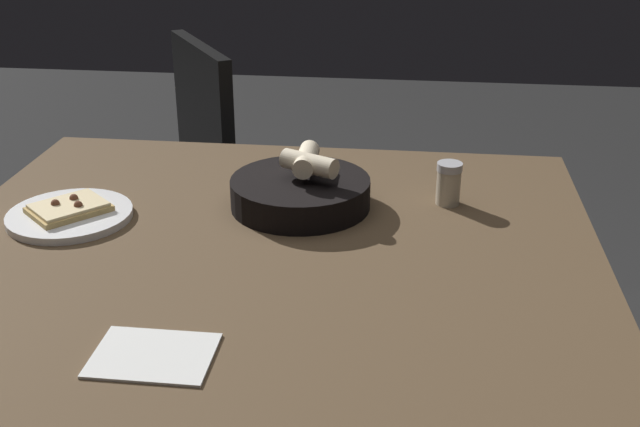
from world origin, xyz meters
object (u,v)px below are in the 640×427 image
(chair_near, at_px, (168,184))
(dining_table, at_px, (262,280))
(bread_basket, at_px, (300,191))
(pepper_shaker, at_px, (448,186))
(pizza_plate, at_px, (70,213))

(chair_near, bearing_deg, dining_table, 117.34)
(bread_basket, relative_size, pepper_shaker, 3.19)
(pepper_shaker, distance_m, chair_near, 1.00)
(chair_near, bearing_deg, bread_basket, 126.15)
(dining_table, xyz_separation_m, chair_near, (0.43, -0.84, -0.18))
(dining_table, relative_size, pizza_plate, 5.08)
(dining_table, xyz_separation_m, bread_basket, (-0.04, -0.19, 0.09))
(pepper_shaker, xyz_separation_m, chair_near, (0.75, -0.60, -0.28))
(pizza_plate, bearing_deg, dining_table, 167.26)
(pizza_plate, xyz_separation_m, chair_near, (0.06, -0.75, -0.25))
(pizza_plate, distance_m, pepper_shaker, 0.71)
(chair_near, bearing_deg, pizza_plate, 94.71)
(pizza_plate, relative_size, pepper_shaker, 2.74)
(bread_basket, bearing_deg, chair_near, -53.85)
(dining_table, height_order, bread_basket, bread_basket)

